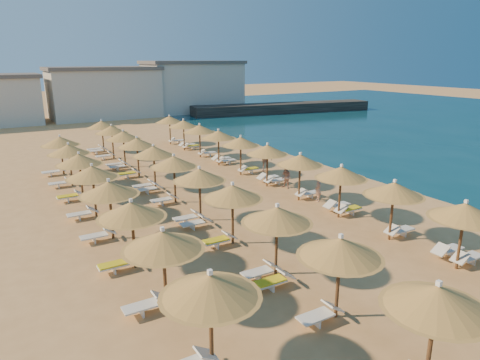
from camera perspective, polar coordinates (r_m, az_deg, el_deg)
ground at (r=23.46m, az=6.22°, el=-5.16°), size 220.00×220.00×0.00m
jetty at (r=70.32m, az=5.78°, el=9.54°), size 30.24×9.04×1.50m
hotel_blocks at (r=67.05m, az=-17.26°, el=11.16°), size 46.37×8.97×8.10m
parasol_row_east at (r=27.25m, az=5.75°, el=3.30°), size 2.84×41.06×3.01m
parasol_row_west at (r=23.97m, az=-7.23°, el=1.51°), size 2.84×41.06×3.01m
parasol_row_inland at (r=22.58m, az=-18.15°, el=-0.06°), size 2.84×27.16×3.01m
loungers at (r=25.11m, az=-3.22°, el=-2.83°), size 14.41×38.80×0.66m
beachgoer_c at (r=32.99m, az=3.35°, el=2.77°), size 1.08×1.09×1.85m
beachgoer_a at (r=26.33m, az=10.38°, el=-1.21°), size 0.52×0.64×1.53m
beachgoer_b at (r=28.70m, az=6.17°, el=0.38°), size 0.75×0.87×1.52m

